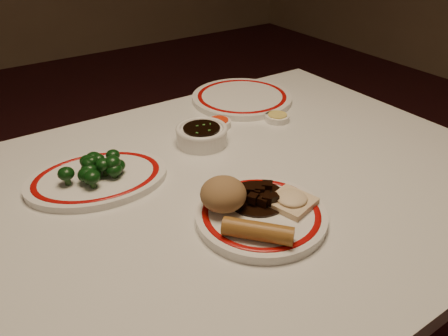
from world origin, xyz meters
TOP-DOWN VIEW (x-y plane):
  - dining_table at (0.00, 0.00)m, footprint 1.20×0.90m
  - main_plate at (-0.03, -0.14)m, footprint 0.28×0.28m
  - rice_mound at (-0.08, -0.09)m, footprint 0.08×0.08m
  - spring_roll at (-0.08, -0.19)m, footprint 0.10×0.11m
  - fried_wonton at (0.03, -0.15)m, footprint 0.09×0.09m
  - stirfry_heap at (-0.01, -0.11)m, footprint 0.12×0.12m
  - broccoli_plate at (-0.23, 0.15)m, footprint 0.33×0.30m
  - broccoli_pile at (-0.23, 0.15)m, footprint 0.14×0.11m
  - soy_bowl at (0.04, 0.17)m, footprint 0.12×0.12m
  - sweet_sour_dish at (0.12, 0.23)m, footprint 0.06×0.06m
  - mustard_dish at (0.27, 0.17)m, footprint 0.06×0.06m
  - far_plate at (0.27, 0.33)m, footprint 0.33×0.33m

SIDE VIEW (x-z plane):
  - dining_table at x=0.00m, z-range 0.28..1.03m
  - sweet_sour_dish at x=0.12m, z-range 0.75..0.77m
  - mustard_dish at x=0.27m, z-range 0.75..0.77m
  - broccoli_plate at x=-0.23m, z-range 0.75..0.77m
  - far_plate at x=0.27m, z-range 0.75..0.77m
  - main_plate at x=-0.03m, z-range 0.75..0.77m
  - soy_bowl at x=0.04m, z-range 0.75..0.79m
  - fried_wonton at x=0.03m, z-range 0.77..0.79m
  - stirfry_heap at x=-0.01m, z-range 0.76..0.79m
  - spring_roll at x=-0.08m, z-range 0.77..0.80m
  - broccoli_pile at x=-0.23m, z-range 0.76..0.81m
  - rice_mound at x=-0.08m, z-range 0.77..0.83m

